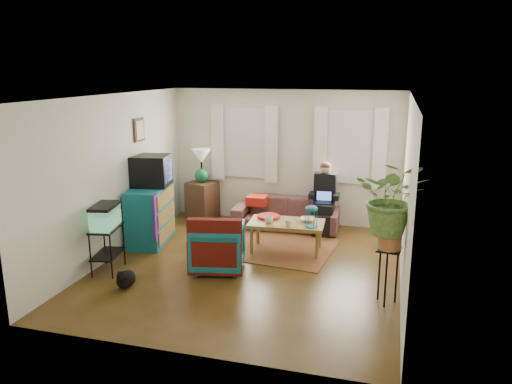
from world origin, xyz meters
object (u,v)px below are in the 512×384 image
(side_table, at_px, (202,200))
(plant_stand, at_px, (387,276))
(dresser, at_px, (150,215))
(armchair, at_px, (218,244))
(aquarium_stand, at_px, (108,250))
(sofa, at_px, (286,209))
(coffee_table, at_px, (286,237))

(side_table, height_order, plant_stand, plant_stand)
(dresser, relative_size, armchair, 1.40)
(plant_stand, bearing_deg, dresser, 161.75)
(side_table, distance_m, aquarium_stand, 2.99)
(sofa, bearing_deg, aquarium_stand, -129.29)
(sofa, xyz_separation_m, aquarium_stand, (-2.14, -2.77, -0.04))
(armchair, bearing_deg, dresser, -40.43)
(plant_stand, bearing_deg, aquarium_stand, -179.53)
(coffee_table, xyz_separation_m, plant_stand, (1.66, -1.52, 0.12))
(sofa, relative_size, aquarium_stand, 2.87)
(aquarium_stand, xyz_separation_m, armchair, (1.56, 0.52, 0.05))
(side_table, xyz_separation_m, plant_stand, (3.71, -2.94, 0.00))
(dresser, xyz_separation_m, aquarium_stand, (-0.01, -1.37, -0.15))
(plant_stand, bearing_deg, coffee_table, 137.47)
(sofa, xyz_separation_m, side_table, (-1.79, 0.20, -0.01))
(armchair, bearing_deg, plant_stand, 157.06)
(coffee_table, bearing_deg, plant_stand, -46.08)
(sofa, distance_m, side_table, 1.80)
(coffee_table, bearing_deg, armchair, -132.67)
(dresser, bearing_deg, aquarium_stand, -99.77)
(aquarium_stand, xyz_separation_m, plant_stand, (4.06, 0.03, 0.03))
(armchair, bearing_deg, side_table, -75.48)
(sofa, bearing_deg, coffee_table, -79.23)
(dresser, height_order, aquarium_stand, dresser)
(dresser, xyz_separation_m, armchair, (1.55, -0.85, -0.10))
(aquarium_stand, xyz_separation_m, coffee_table, (2.40, 1.56, -0.09))
(sofa, relative_size, plant_stand, 2.63)
(armchair, bearing_deg, sofa, -116.15)
(aquarium_stand, distance_m, plant_stand, 4.06)
(aquarium_stand, relative_size, armchair, 0.88)
(coffee_table, distance_m, plant_stand, 2.25)
(sofa, relative_size, armchair, 2.51)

